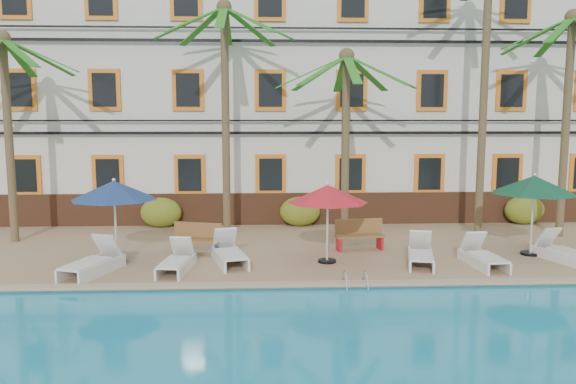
{
  "coord_description": "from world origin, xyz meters",
  "views": [
    {
      "loc": [
        -1.76,
        -13.91,
        4.21
      ],
      "look_at": [
        -1.02,
        3.0,
        2.0
      ],
      "focal_mm": 35.0,
      "sensor_mm": 36.0,
      "label": 1
    }
  ],
  "objects_px": {
    "lounger_e": "(483,256)",
    "lounger_a": "(93,262)",
    "palm_a": "(7,105)",
    "lounger_f": "(563,251)",
    "lounger_d": "(421,254)",
    "palm_b": "(225,86)",
    "bench_right": "(359,234)",
    "palm_d": "(486,56)",
    "bench_left": "(198,239)",
    "palm_e": "(568,91)",
    "umbrella_red": "(328,194)",
    "palm_c": "(346,114)",
    "pool_ladder": "(355,286)",
    "umbrella_green": "(534,185)",
    "lounger_c": "(229,253)",
    "umbrella_blue": "(114,191)",
    "lounger_b": "(177,261)"
  },
  "relations": [
    {
      "from": "lounger_e",
      "to": "lounger_a",
      "type": "bearing_deg",
      "value": -178.36
    },
    {
      "from": "palm_a",
      "to": "lounger_f",
      "type": "height_order",
      "value": "palm_a"
    },
    {
      "from": "palm_a",
      "to": "lounger_d",
      "type": "bearing_deg",
      "value": -15.5
    },
    {
      "from": "palm_b",
      "to": "lounger_e",
      "type": "bearing_deg",
      "value": -30.76
    },
    {
      "from": "bench_right",
      "to": "palm_d",
      "type": "bearing_deg",
      "value": 20.95
    },
    {
      "from": "lounger_d",
      "to": "bench_left",
      "type": "xyz_separation_m",
      "value": [
        -6.22,
        1.42,
        0.19
      ]
    },
    {
      "from": "palm_e",
      "to": "bench_right",
      "type": "xyz_separation_m",
      "value": [
        -7.13,
        -1.63,
        -4.39
      ]
    },
    {
      "from": "lounger_d",
      "to": "umbrella_red",
      "type": "bearing_deg",
      "value": 172.71
    },
    {
      "from": "palm_b",
      "to": "palm_c",
      "type": "relative_size",
      "value": 1.25
    },
    {
      "from": "lounger_f",
      "to": "pool_ladder",
      "type": "bearing_deg",
      "value": -161.29
    },
    {
      "from": "umbrella_green",
      "to": "lounger_c",
      "type": "xyz_separation_m",
      "value": [
        -8.77,
        -0.61,
        -1.76
      ]
    },
    {
      "from": "palm_b",
      "to": "umbrella_blue",
      "type": "distance_m",
      "value": 5.4
    },
    {
      "from": "bench_right",
      "to": "lounger_a",
      "type": "bearing_deg",
      "value": -161.89
    },
    {
      "from": "lounger_c",
      "to": "pool_ladder",
      "type": "bearing_deg",
      "value": -35.66
    },
    {
      "from": "lounger_c",
      "to": "umbrella_red",
      "type": "bearing_deg",
      "value": -0.01
    },
    {
      "from": "bench_right",
      "to": "pool_ladder",
      "type": "height_order",
      "value": "bench_right"
    },
    {
      "from": "umbrella_blue",
      "to": "palm_e",
      "type": "bearing_deg",
      "value": 11.68
    },
    {
      "from": "palm_e",
      "to": "lounger_f",
      "type": "distance_m",
      "value": 5.86
    },
    {
      "from": "palm_e",
      "to": "pool_ladder",
      "type": "xyz_separation_m",
      "value": [
        -7.85,
        -5.38,
        -4.86
      ]
    },
    {
      "from": "lounger_f",
      "to": "lounger_a",
      "type": "bearing_deg",
      "value": -176.68
    },
    {
      "from": "palm_b",
      "to": "lounger_f",
      "type": "xyz_separation_m",
      "value": [
        9.64,
        -3.82,
        -4.77
      ]
    },
    {
      "from": "lounger_f",
      "to": "umbrella_red",
      "type": "bearing_deg",
      "value": 178.8
    },
    {
      "from": "lounger_a",
      "to": "pool_ladder",
      "type": "xyz_separation_m",
      "value": [
        6.57,
        -1.37,
        -0.3
      ]
    },
    {
      "from": "palm_d",
      "to": "lounger_d",
      "type": "distance_m",
      "value": 7.3
    },
    {
      "from": "lounger_e",
      "to": "palm_d",
      "type": "bearing_deg",
      "value": 70.68
    },
    {
      "from": "palm_e",
      "to": "pool_ladder",
      "type": "bearing_deg",
      "value": -145.59
    },
    {
      "from": "lounger_e",
      "to": "palm_a",
      "type": "bearing_deg",
      "value": 165.22
    },
    {
      "from": "lounger_a",
      "to": "lounger_e",
      "type": "height_order",
      "value": "lounger_a"
    },
    {
      "from": "palm_d",
      "to": "palm_c",
      "type": "bearing_deg",
      "value": -179.73
    },
    {
      "from": "umbrella_red",
      "to": "palm_b",
      "type": "bearing_deg",
      "value": 129.24
    },
    {
      "from": "palm_c",
      "to": "bench_left",
      "type": "xyz_separation_m",
      "value": [
        -4.61,
        -2.04,
        -3.65
      ]
    },
    {
      "from": "lounger_d",
      "to": "lounger_e",
      "type": "relative_size",
      "value": 1.02
    },
    {
      "from": "lounger_b",
      "to": "lounger_e",
      "type": "distance_m",
      "value": 8.2
    },
    {
      "from": "umbrella_red",
      "to": "pool_ladder",
      "type": "distance_m",
      "value": 2.98
    },
    {
      "from": "palm_c",
      "to": "lounger_c",
      "type": "height_order",
      "value": "palm_c"
    },
    {
      "from": "umbrella_red",
      "to": "lounger_a",
      "type": "bearing_deg",
      "value": -171.85
    },
    {
      "from": "lounger_f",
      "to": "umbrella_green",
      "type": "bearing_deg",
      "value": 127.62
    },
    {
      "from": "palm_e",
      "to": "lounger_c",
      "type": "xyz_separation_m",
      "value": [
        -10.98,
        -3.13,
        -4.56
      ]
    },
    {
      "from": "palm_b",
      "to": "lounger_f",
      "type": "bearing_deg",
      "value": -21.59
    },
    {
      "from": "palm_e",
      "to": "bench_right",
      "type": "bearing_deg",
      "value": -167.14
    },
    {
      "from": "palm_e",
      "to": "umbrella_red",
      "type": "distance_m",
      "value": 9.33
    },
    {
      "from": "lounger_b",
      "to": "lounger_e",
      "type": "height_order",
      "value": "lounger_e"
    },
    {
      "from": "palm_c",
      "to": "pool_ladder",
      "type": "relative_size",
      "value": 8.36
    },
    {
      "from": "lounger_a",
      "to": "lounger_d",
      "type": "bearing_deg",
      "value": 3.66
    },
    {
      "from": "umbrella_blue",
      "to": "umbrella_green",
      "type": "bearing_deg",
      "value": 1.9
    },
    {
      "from": "palm_e",
      "to": "bench_right",
      "type": "distance_m",
      "value": 8.53
    },
    {
      "from": "palm_d",
      "to": "umbrella_green",
      "type": "height_order",
      "value": "palm_d"
    },
    {
      "from": "palm_c",
      "to": "bench_right",
      "type": "xyz_separation_m",
      "value": [
        0.21,
        -1.64,
        -3.65
      ]
    },
    {
      "from": "lounger_a",
      "to": "lounger_f",
      "type": "xyz_separation_m",
      "value": [
        12.79,
        0.74,
        -0.02
      ]
    },
    {
      "from": "lounger_e",
      "to": "umbrella_red",
      "type": "bearing_deg",
      "value": 171.97
    }
  ]
}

